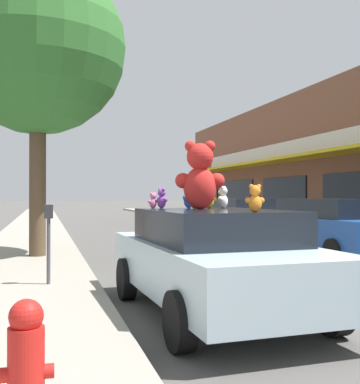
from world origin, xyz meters
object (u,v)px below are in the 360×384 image
(teddy_bear_white, at_px, (223,197))
(fire_hydrant, at_px, (26,364))
(parked_car_far_right, at_px, (243,217))
(teddy_bear_pink, at_px, (153,201))
(parking_meter, at_px, (49,233))
(teddy_bear_giant, at_px, (200,176))
(street_tree, at_px, (38,48))
(plush_art_car, at_px, (214,258))
(teddy_bear_orange, at_px, (255,199))
(teddy_bear_green, at_px, (194,201))
(teddy_bear_purple, at_px, (162,198))
(teddy_bear_blue, at_px, (189,196))
(teddy_bear_yellow, at_px, (209,198))
(parked_car_far_center, at_px, (331,226))

(teddy_bear_white, distance_m, fire_hydrant, 4.57)
(teddy_bear_white, xyz_separation_m, parked_car_far_right, (4.43, 9.54, -0.77))
(teddy_bear_pink, height_order, parking_meter, teddy_bear_pink)
(teddy_bear_giant, relative_size, street_tree, 0.13)
(plush_art_car, height_order, teddy_bear_orange, teddy_bear_orange)
(teddy_bear_green, distance_m, fire_hydrant, 4.20)
(street_tree, distance_m, parking_meter, 5.59)
(street_tree, xyz_separation_m, fire_hydrant, (0.04, -8.72, -4.51))
(teddy_bear_green, distance_m, street_tree, 6.72)
(teddy_bear_green, bearing_deg, teddy_bear_orange, 84.98)
(teddy_bear_purple, bearing_deg, teddy_bear_blue, -127.54)
(teddy_bear_giant, height_order, teddy_bear_yellow, teddy_bear_giant)
(teddy_bear_blue, distance_m, fire_hydrant, 4.45)
(plush_art_car, distance_m, parked_car_far_right, 11.35)
(teddy_bear_giant, bearing_deg, plush_art_car, 124.95)
(teddy_bear_purple, distance_m, parked_car_far_right, 10.71)
(teddy_bear_green, height_order, parked_car_far_center, teddy_bear_green)
(teddy_bear_white, relative_size, parking_meter, 0.26)
(teddy_bear_blue, xyz_separation_m, fire_hydrant, (-2.17, -3.75, -1.01))
(teddy_bear_orange, xyz_separation_m, parking_meter, (-2.21, 3.02, -0.57))
(teddy_bear_orange, distance_m, teddy_bear_purple, 2.04)
(teddy_bear_green, relative_size, teddy_bear_blue, 0.60)
(parked_car_far_right, xyz_separation_m, fire_hydrant, (-7.08, -13.12, -0.22))
(teddy_bear_giant, bearing_deg, teddy_bear_orange, 115.47)
(teddy_bear_yellow, distance_m, parking_meter, 2.68)
(teddy_bear_giant, xyz_separation_m, teddy_bear_yellow, (0.31, 0.49, -0.30))
(plush_art_car, relative_size, parked_car_far_center, 0.91)
(teddy_bear_orange, bearing_deg, teddy_bear_green, -78.26)
(teddy_bear_yellow, height_order, parking_meter, teddy_bear_yellow)
(teddy_bear_blue, xyz_separation_m, teddy_bear_pink, (-0.52, 0.11, -0.06))
(teddy_bear_white, bearing_deg, fire_hydrant, 6.29)
(fire_hydrant, bearing_deg, teddy_bear_yellow, 55.95)
(teddy_bear_blue, xyz_separation_m, parking_meter, (-1.99, 1.17, -0.60))
(teddy_bear_blue, bearing_deg, parked_car_far_right, -166.13)
(teddy_bear_pink, height_order, teddy_bear_purple, teddy_bear_purple)
(teddy_bear_orange, distance_m, teddy_bear_white, 1.71)
(teddy_bear_giant, distance_m, parked_car_far_center, 6.70)
(plush_art_car, xyz_separation_m, parked_car_far_center, (4.83, 4.70, 0.06))
(teddy_bear_pink, relative_size, parked_car_far_right, 0.05)
(teddy_bear_orange, height_order, teddy_bear_purple, teddy_bear_orange)
(teddy_bear_yellow, bearing_deg, plush_art_car, 98.58)
(plush_art_car, height_order, teddy_bear_blue, teddy_bear_blue)
(plush_art_car, xyz_separation_m, parked_car_far_right, (4.83, 10.27, 0.02))
(parking_meter, bearing_deg, street_tree, 93.25)
(parked_car_far_center, bearing_deg, plush_art_car, -135.79)
(plush_art_car, height_order, parked_car_far_right, parked_car_far_right)
(teddy_bear_blue, height_order, parked_car_far_center, teddy_bear_blue)
(teddy_bear_pink, xyz_separation_m, parking_meter, (-1.48, 1.06, -0.53))
(teddy_bear_orange, bearing_deg, parked_car_far_center, -125.87)
(teddy_bear_orange, xyz_separation_m, teddy_bear_blue, (-0.22, 1.85, 0.03))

